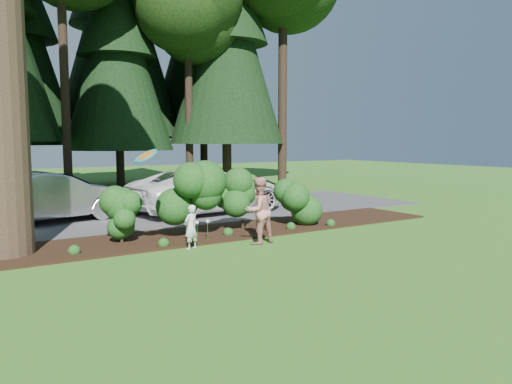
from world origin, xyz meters
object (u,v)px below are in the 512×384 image
at_px(adult, 258,211).
at_px(frisbee, 146,156).
at_px(car_white_suv, 209,190).
at_px(child, 191,227).
at_px(car_silver_wagon, 50,197).
at_px(car_dark_suv, 65,193).

distance_m(adult, frisbee, 3.18).
relative_size(car_white_suv, adult, 3.39).
relative_size(child, frisbee, 1.95).
xyz_separation_m(car_silver_wagon, car_dark_suv, (0.89, 2.11, -0.10)).
bearing_deg(adult, child, -19.13).
xyz_separation_m(car_silver_wagon, adult, (3.81, -6.23, 0.02)).
height_order(car_silver_wagon, frisbee, frisbee).
xyz_separation_m(child, frisbee, (-1.13, -0.12, 1.73)).
height_order(car_white_suv, child, car_white_suv).
height_order(car_white_suv, car_dark_suv, car_white_suv).
distance_m(car_dark_suv, frisbee, 8.27).
relative_size(adult, frisbee, 3.07).
xyz_separation_m(car_dark_suv, frisbee, (0.08, -8.12, 1.54)).
relative_size(car_dark_suv, child, 4.48).
xyz_separation_m(car_white_suv, adult, (-1.41, -5.43, 0.02)).
relative_size(car_white_suv, frisbee, 10.41).
height_order(car_white_suv, frisbee, frisbee).
bearing_deg(child, car_white_suv, -142.39).
bearing_deg(frisbee, car_silver_wagon, 99.18).
bearing_deg(car_dark_suv, car_silver_wagon, 159.88).
bearing_deg(frisbee, child, 6.08).
bearing_deg(adult, car_white_suv, -112.40).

